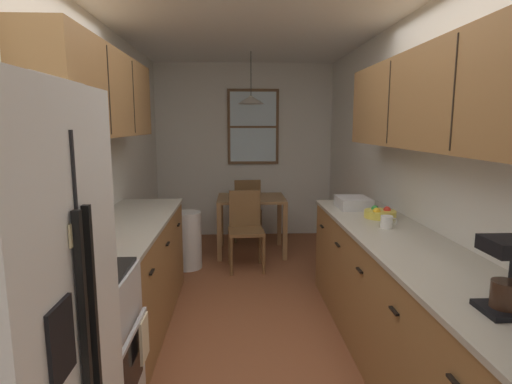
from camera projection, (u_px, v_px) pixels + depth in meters
ground_plane at (251, 308)px, 3.77m from camera, size 12.00×12.00×0.00m
wall_left at (92, 170)px, 3.50m from camera, size 0.10×9.00×2.55m
wall_right at (403, 169)px, 3.63m from camera, size 0.10×9.00×2.55m
wall_back at (244, 151)px, 6.18m from camera, size 4.40×0.10×2.55m
ceiling_slab at (250, 9)px, 3.36m from camera, size 4.40×9.00×0.08m
stove_range at (67, 361)px, 2.09m from camera, size 0.66×0.63×1.10m
microwave_over_range at (22, 114)px, 1.89m from camera, size 0.39×0.59×0.32m
counter_left at (131, 274)px, 3.38m from camera, size 0.64×1.97×0.90m
upper_cabinets_left at (101, 94)px, 3.09m from camera, size 0.33×2.05×0.64m
counter_right at (403, 305)px, 2.80m from camera, size 0.64×3.05×0.90m
upper_cabinets_right at (441, 99)px, 2.53m from camera, size 0.33×2.73×0.63m
dining_table at (251, 207)px, 5.33m from camera, size 0.86×0.72×0.74m
dining_chair_near at (246, 226)px, 4.79m from camera, size 0.42×0.42×0.90m
dining_chair_far at (247, 207)px, 5.91m from camera, size 0.43×0.43×0.90m
pendant_light at (251, 100)px, 5.11m from camera, size 0.33×0.33×0.63m
back_window at (253, 127)px, 6.06m from camera, size 0.75×0.05×1.09m
trash_bin at (187, 240)px, 4.79m from camera, size 0.33×0.33×0.67m
storage_canister at (100, 228)px, 2.63m from camera, size 0.13×0.13×0.22m
dish_towel at (144, 338)px, 2.26m from camera, size 0.02×0.16×0.24m
mug_by_coffeemaker at (387, 222)px, 3.06m from camera, size 0.13×0.09×0.09m
fruit_bowl at (380, 213)px, 3.40m from camera, size 0.26×0.26×0.09m
dish_rack at (353, 203)px, 3.79m from camera, size 0.28×0.34×0.10m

